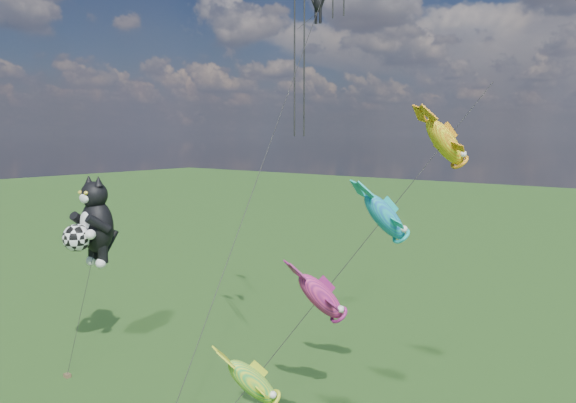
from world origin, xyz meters
The scene contains 3 objects.
cat_kite_rig centered at (1.49, 6.25, 8.92)m, with size 2.71×4.25×11.83m.
fish_windsock_rig centered at (20.42, 6.14, 9.37)m, with size 7.87×14.00×16.69m.
parafoil_rig centered at (14.95, 11.13, 21.18)m, with size 3.48×17.29×28.18m.
Camera 1 is at (32.27, -13.24, 14.38)m, focal length 35.00 mm.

